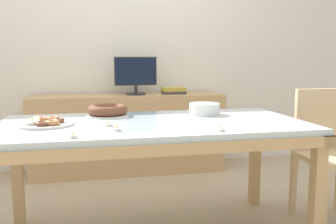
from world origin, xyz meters
TOP-DOWN VIEW (x-y plane):
  - wall_back at (0.00, 1.79)m, footprint 8.00×0.10m
  - dining_table at (0.00, 0.00)m, footprint 1.90×0.95m
  - chair at (1.27, 0.05)m, footprint 0.43×0.43m
  - sideboard at (0.00, 1.49)m, footprint 1.93×0.44m
  - computer_monitor at (0.08, 1.49)m, footprint 0.42×0.20m
  - book_stack at (0.47, 1.49)m, footprint 0.24×0.17m
  - cake_chocolate_round at (-0.26, 0.28)m, footprint 0.29×0.29m
  - pastry_platter at (-0.64, 0.01)m, footprint 0.33×0.33m
  - plate_stack at (0.40, 0.21)m, footprint 0.21×0.21m
  - tealight_right_edge at (-0.47, -0.39)m, footprint 0.04×0.04m
  - tealight_left_edge at (-0.24, -0.25)m, footprint 0.04×0.04m
  - tealight_near_front at (0.30, -0.37)m, footprint 0.04×0.04m
  - tealight_near_cakes at (-0.72, 0.26)m, footprint 0.04×0.04m
  - tealight_centre at (-0.28, -0.10)m, footprint 0.04×0.04m

SIDE VIEW (x-z plane):
  - sideboard at x=0.00m, z-range 0.00..0.79m
  - chair at x=1.27m, z-range 0.05..0.99m
  - dining_table at x=0.00m, z-range 0.30..1.07m
  - tealight_right_edge at x=-0.47m, z-range 0.76..0.80m
  - tealight_left_edge at x=-0.24m, z-range 0.76..0.80m
  - tealight_near_front at x=0.30m, z-range 0.76..0.80m
  - tealight_near_cakes at x=-0.72m, z-range 0.76..0.80m
  - tealight_centre at x=-0.28m, z-range 0.76..0.80m
  - pastry_platter at x=-0.64m, z-range 0.76..0.81m
  - cake_chocolate_round at x=-0.26m, z-range 0.77..0.84m
  - plate_stack at x=0.40m, z-range 0.77..0.85m
  - book_stack at x=0.47m, z-range 0.79..0.86m
  - computer_monitor at x=0.08m, z-range 0.79..1.17m
  - wall_back at x=0.00m, z-range 0.00..2.60m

